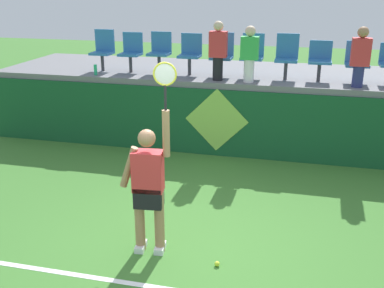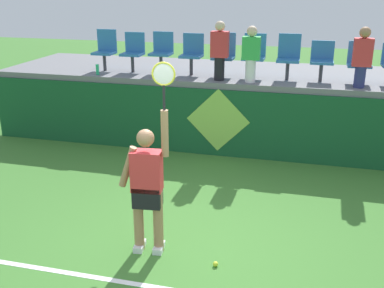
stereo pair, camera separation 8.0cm
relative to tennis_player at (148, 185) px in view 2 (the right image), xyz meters
name	(u,v)px [view 2 (the right image)]	position (x,y,z in m)	size (l,w,h in m)	color
ground_plane	(185,247)	(0.44, 0.16, -0.94)	(40.00, 40.00, 0.00)	#3D752D
court_back_wall	(232,123)	(0.44, 3.72, -0.27)	(10.53, 0.20, 1.35)	#144C28
spectator_platform	(243,74)	(0.44, 5.03, 0.47)	(10.53, 2.72, 0.12)	slate
tennis_player	(148,185)	(0.00, 0.00, 0.00)	(0.75, 0.30, 2.49)	white
tennis_ball	(215,264)	(0.92, -0.16, -0.91)	(0.07, 0.07, 0.07)	#D1E533
water_bottle	(97,70)	(-2.46, 3.86, 0.64)	(0.07, 0.07, 0.22)	#26B272
stadium_chair_0	(105,48)	(-2.51, 4.42, 1.01)	(0.44, 0.42, 0.87)	#38383D
stadium_chair_1	(133,50)	(-1.86, 4.41, 0.99)	(0.44, 0.42, 0.83)	#38383D
stadium_chair_2	(162,50)	(-1.22, 4.41, 1.02)	(0.44, 0.42, 0.86)	#38383D
stadium_chair_3	(192,52)	(-0.55, 4.41, 1.00)	(0.44, 0.42, 0.84)	#38383D
stadium_chair_4	(224,53)	(0.12, 4.42, 1.01)	(0.44, 0.42, 0.87)	#38383D
stadium_chair_5	(254,54)	(0.74, 4.41, 1.01)	(0.44, 0.42, 0.87)	#38383D
stadium_chair_6	(289,55)	(1.42, 4.42, 1.01)	(0.44, 0.42, 0.89)	#38383D
stadium_chair_7	(322,59)	(2.06, 4.41, 0.97)	(0.44, 0.42, 0.77)	#38383D
stadium_chair_8	(359,61)	(2.76, 4.41, 0.96)	(0.44, 0.42, 0.78)	#38383D
spectator_0	(251,53)	(0.74, 3.94, 1.10)	(0.34, 0.20, 1.07)	white
spectator_1	(220,50)	(0.12, 3.96, 1.13)	(0.34, 0.20, 1.15)	black
spectator_2	(362,56)	(2.76, 3.97, 1.11)	(0.34, 0.20, 1.10)	navy
wall_signage_mount	(217,155)	(0.18, 3.61, -0.94)	(1.27, 0.01, 1.38)	#144C28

